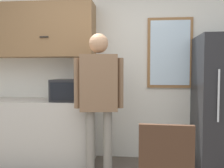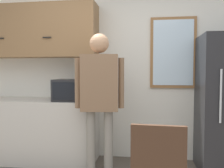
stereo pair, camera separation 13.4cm
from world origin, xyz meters
The scene contains 6 objects.
back_wall centered at (0.00, 1.98, 1.35)m, with size 6.00×0.06×2.70m.
counter centered at (-1.20, 1.63, 0.44)m, with size 2.01×0.63×0.89m.
upper_cabinets centered at (-1.20, 1.76, 1.87)m, with size 2.01×0.40×0.76m.
microwave centered at (-0.50, 1.57, 1.03)m, with size 0.46×0.40×0.29m.
person centered at (-0.04, 1.21, 1.07)m, with size 0.59×0.28×1.74m.
window centered at (0.89, 1.94, 1.56)m, with size 0.64×0.05×1.01m.
Camera 2 is at (0.55, -1.73, 1.31)m, focal length 40.00 mm.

